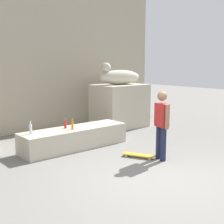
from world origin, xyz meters
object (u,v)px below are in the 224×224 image
(skater, at_px, (162,122))
(skateboard, at_px, (139,155))
(bottle_orange, at_px, (72,125))
(bottle_clear, at_px, (31,129))
(bottle_red, at_px, (65,124))
(statue_reclining_right, at_px, (119,77))

(skater, distance_m, skateboard, 1.01)
(skateboard, relative_size, bottle_orange, 2.80)
(bottle_clear, bearing_deg, bottle_red, -0.49)
(bottle_orange, height_order, bottle_red, bottle_orange)
(skater, bearing_deg, bottle_orange, 46.84)
(statue_reclining_right, relative_size, bottle_orange, 5.85)
(skater, bearing_deg, skateboard, 50.25)
(skater, relative_size, bottle_orange, 5.82)
(statue_reclining_right, height_order, bottle_clear, statue_reclining_right)
(bottle_orange, bearing_deg, statue_reclining_right, 26.17)
(bottle_orange, distance_m, bottle_clear, 1.10)
(statue_reclining_right, xyz_separation_m, skateboard, (-2.02, -3.05, -1.77))
(statue_reclining_right, bearing_deg, bottle_orange, 37.43)
(skateboard, height_order, bottle_orange, bottle_orange)
(bottle_orange, height_order, bottle_clear, bottle_clear)
(skater, height_order, bottle_red, skater)
(bottle_orange, relative_size, bottle_clear, 0.90)
(bottle_clear, bearing_deg, statue_reclining_right, 16.33)
(skater, xyz_separation_m, skateboard, (-0.30, 0.45, -0.86))
(statue_reclining_right, relative_size, bottle_clear, 5.29)
(statue_reclining_right, relative_size, skateboard, 2.09)
(skater, relative_size, bottle_red, 6.31)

